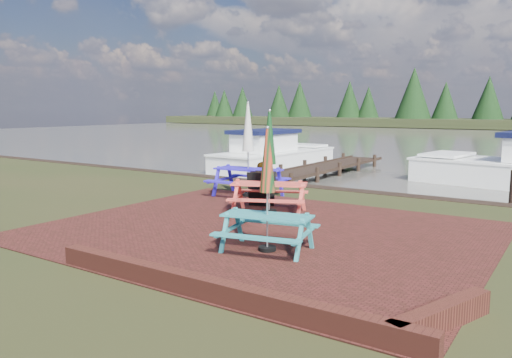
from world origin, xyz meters
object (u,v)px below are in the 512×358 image
Objects in this scene: picnic_table_red at (269,178)px; chalkboard at (261,189)px; jetty at (325,167)px; picnic_table_blue at (248,164)px; boat_jetty at (273,156)px; person at (262,162)px; picnic_table_teal at (267,209)px.

chalkboard is (-0.67, 0.69, -0.41)m from picnic_table_red.
chalkboard is 8.27m from jetty.
chalkboard is at bearing -46.69° from picnic_table_blue.
boat_jetty is 3.98× the size of person.
person is (-1.43, 2.21, 0.41)m from chalkboard.
picnic_table_teal is 12.31m from jetty.
boat_jetty is at bearing -73.47° from person.
person reaches higher than boat_jetty.
jetty is at bearing -96.34° from person.
picnic_table_teal is 5.72m from picnic_table_blue.
picnic_table_blue is (-3.51, 4.51, 0.17)m from picnic_table_teal.
picnic_table_red is at bearing -61.66° from chalkboard.
picnic_table_teal is 3.26m from picnic_table_red.
picnic_table_red is 2.74× the size of chalkboard.
picnic_table_red is at bearing -55.35° from boat_jetty.
picnic_table_red is at bearing 113.76° from person.
boat_jetty is 6.99m from person.
jetty is 1.29× the size of boat_jetty.
picnic_table_red reaches higher than boat_jetty.
picnic_table_teal is at bearing -55.29° from boat_jetty.
chalkboard is 0.13× the size of boat_jetty.
jetty is at bearing 98.59° from picnic_table_teal.
chalkboard is 0.52× the size of person.
picnic_table_teal is 0.82× the size of picnic_table_blue.
picnic_table_red is 1.42× the size of person.
picnic_table_blue reaches higher than chalkboard.
picnic_table_red reaches higher than picnic_table_teal.
picnic_table_red is 10.55m from boat_jetty.
picnic_table_teal is at bearing -56.51° from picnic_table_blue.
chalkboard reaches higher than jetty.
picnic_table_teal is 2.44× the size of chalkboard.
person is (-3.80, 5.69, 0.10)m from picnic_table_teal.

